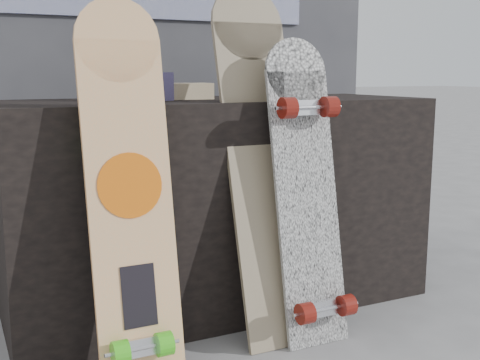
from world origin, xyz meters
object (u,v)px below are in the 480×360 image
vendor_table (218,203)px  skateboard_dark (124,227)px  longboard_celtic (262,151)px  longboard_cascadia (308,187)px  longboard_geisha (129,180)px

vendor_table → skateboard_dark: bearing=-141.3°
longboard_celtic → longboard_cascadia: 0.20m
longboard_celtic → skateboard_dark: bearing=-171.1°
longboard_geisha → longboard_cascadia: longboard_geisha is taller
vendor_table → longboard_cascadia: longboard_cascadia is taller
longboard_geisha → longboard_cascadia: size_ratio=1.10×
longboard_celtic → vendor_table: bearing=96.8°
longboard_cascadia → longboard_celtic: bearing=132.8°
vendor_table → longboard_geisha: longboard_geisha is taller
vendor_table → longboard_celtic: longboard_celtic is taller
longboard_celtic → longboard_cascadia: size_ratio=1.18×
longboard_celtic → skateboard_dark: (-0.51, -0.08, -0.19)m
longboard_celtic → longboard_geisha: bearing=-168.5°
vendor_table → longboard_celtic: (0.04, -0.30, 0.24)m
vendor_table → longboard_celtic: 0.38m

